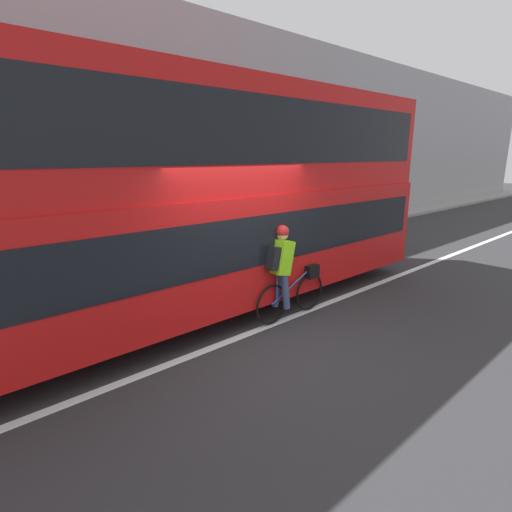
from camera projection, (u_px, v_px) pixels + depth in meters
ground_plane at (253, 336)px, 6.01m from camera, size 80.00×80.00×0.00m
road_center_line at (248, 334)px, 6.09m from camera, size 50.00×0.14×0.01m
sidewalk_curb at (115, 266)px, 9.59m from camera, size 60.00×1.64×0.12m
building_facade at (86, 128)px, 9.50m from camera, size 60.00×0.30×6.55m
bus at (204, 189)px, 6.59m from camera, size 9.27×2.45×3.77m
cyclist_on_bike at (285, 269)px, 6.41m from camera, size 1.58×0.32×1.60m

